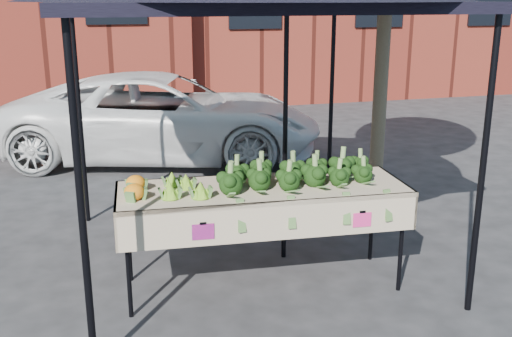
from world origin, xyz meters
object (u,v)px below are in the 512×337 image
at_px(vehicle, 159,0).
at_px(street_tree, 384,29).
at_px(table, 262,237).
at_px(canopy, 246,117).

bearing_deg(vehicle, street_tree, -135.40).
relative_size(table, street_tree, 0.58).
bearing_deg(canopy, street_tree, 15.65).
xyz_separation_m(vehicle, street_tree, (1.81, -3.47, -0.27)).
bearing_deg(table, vehicle, 92.95).
bearing_deg(canopy, vehicle, 93.63).
bearing_deg(table, canopy, 88.49).
bearing_deg(street_tree, vehicle, 117.47).
distance_m(table, vehicle, 4.90).
xyz_separation_m(table, street_tree, (1.57, 1.03, 1.66)).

